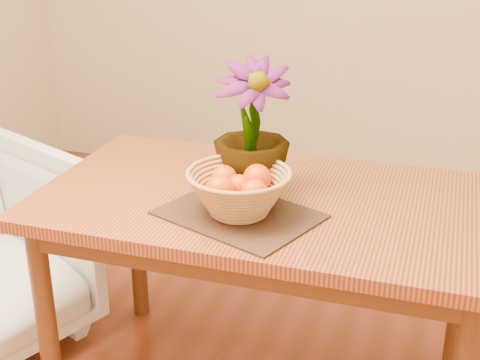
% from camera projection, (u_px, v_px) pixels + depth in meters
% --- Properties ---
extents(table, '(1.40, 0.80, 0.75)m').
position_uv_depth(table, '(265.00, 222.00, 2.09)').
color(table, brown).
rests_on(table, floor).
extents(placemat, '(0.51, 0.45, 0.01)m').
position_uv_depth(placemat, '(239.00, 214.00, 1.93)').
color(placemat, '#341E13').
rests_on(placemat, table).
extents(wicker_basket, '(0.30, 0.30, 0.12)m').
position_uv_depth(wicker_basket, '(239.00, 194.00, 1.90)').
color(wicker_basket, '#AC7847').
rests_on(wicker_basket, placemat).
extents(orange_pile, '(0.19, 0.20, 0.08)m').
position_uv_depth(orange_pile, '(239.00, 185.00, 1.89)').
color(orange_pile, red).
rests_on(orange_pile, wicker_basket).
extents(potted_plant, '(0.30, 0.30, 0.41)m').
position_uv_depth(potted_plant, '(252.00, 129.00, 2.00)').
color(potted_plant, '#124012').
rests_on(potted_plant, table).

